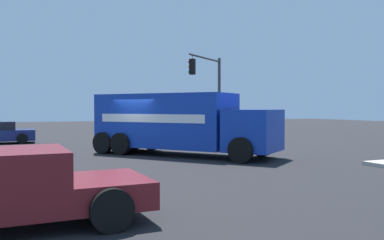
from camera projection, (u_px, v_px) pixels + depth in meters
ground_plane at (143, 154)px, 18.89m from camera, size 100.00×100.00×0.00m
delivery_truck at (179, 123)px, 18.57m from camera, size 8.15×7.20×2.75m
traffic_light_primary at (210, 84)px, 27.53m from camera, size 3.05×3.58×5.61m
pickup_maroon at (3, 187)px, 7.19m from camera, size 2.41×5.27×1.38m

